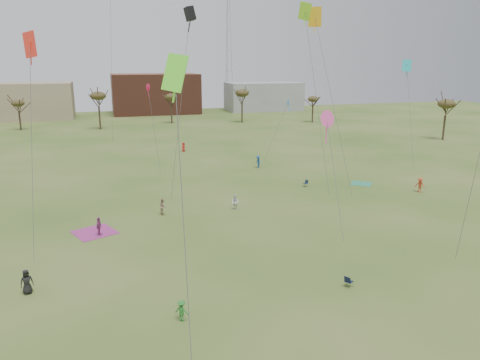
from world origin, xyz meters
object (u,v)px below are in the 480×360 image
object	(u,v)px
camp_chair_center	(349,283)
radio_tower	(228,50)
flyer_near_center	(182,311)
camp_chair_right	(305,185)

from	to	relation	value
camp_chair_center	radio_tower	xyz separation A→B (m)	(25.24, 124.54, 18.95)
camp_chair_center	radio_tower	bearing A→B (deg)	-41.97
flyer_near_center	camp_chair_center	distance (m)	12.39
flyer_near_center	radio_tower	bearing A→B (deg)	-69.05
camp_chair_center	camp_chair_right	distance (m)	27.43
camp_chair_right	radio_tower	distance (m)	101.65
radio_tower	camp_chair_right	bearing A→B (deg)	-99.64
camp_chair_center	flyer_near_center	bearing A→B (deg)	64.04
flyer_near_center	camp_chair_center	world-z (taller)	flyer_near_center
flyer_near_center	camp_chair_right	distance (m)	34.17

